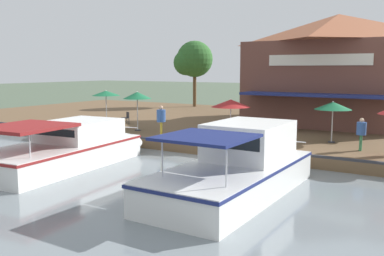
# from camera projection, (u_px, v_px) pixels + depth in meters

# --- Properties ---
(ground_plane) EXTENTS (220.00, 220.00, 0.00)m
(ground_plane) POSITION_uv_depth(u_px,v_px,m) (211.00, 158.00, 21.77)
(ground_plane) COLOR #4C5B47
(quay_deck) EXTENTS (22.00, 56.00, 0.60)m
(quay_deck) POSITION_uv_depth(u_px,v_px,m) (285.00, 127.00, 31.00)
(quay_deck) COLOR brown
(quay_deck) RESTS_ON ground
(quay_edge_fender) EXTENTS (0.20, 50.40, 0.10)m
(quay_edge_fender) POSITION_uv_depth(u_px,v_px,m) (212.00, 145.00, 21.76)
(quay_edge_fender) COLOR #2D2D33
(quay_edge_fender) RESTS_ON quay_deck
(waterfront_restaurant) EXTENTS (11.84, 11.39, 7.81)m
(waterfront_restaurant) POSITION_uv_depth(u_px,v_px,m) (336.00, 68.00, 31.12)
(waterfront_restaurant) COLOR brown
(waterfront_restaurant) RESTS_ON quay_deck
(patio_umbrella_far_corner) EXTENTS (2.20, 2.20, 2.25)m
(patio_umbrella_far_corner) POSITION_uv_depth(u_px,v_px,m) (231.00, 103.00, 23.86)
(patio_umbrella_far_corner) COLOR #B7B7B7
(patio_umbrella_far_corner) RESTS_ON quay_deck
(patio_umbrella_back_row) EXTENTS (1.81, 1.81, 2.51)m
(patio_umbrella_back_row) POSITION_uv_depth(u_px,v_px,m) (137.00, 95.00, 26.97)
(patio_umbrella_back_row) COLOR #B7B7B7
(patio_umbrella_back_row) RESTS_ON quay_deck
(patio_umbrella_by_entrance) EXTENTS (1.85, 1.85, 2.52)m
(patio_umbrella_by_entrance) POSITION_uv_depth(u_px,v_px,m) (106.00, 93.00, 28.29)
(patio_umbrella_by_entrance) COLOR #B7B7B7
(patio_umbrella_by_entrance) RESTS_ON quay_deck
(patio_umbrella_near_quay_edge) EXTENTS (1.94, 1.94, 2.22)m
(patio_umbrella_near_quay_edge) POSITION_uv_depth(u_px,v_px,m) (333.00, 106.00, 22.57)
(patio_umbrella_near_quay_edge) COLOR #B7B7B7
(patio_umbrella_near_quay_edge) RESTS_ON quay_deck
(cafe_chair_far_corner_seat) EXTENTS (0.59, 0.59, 0.85)m
(cafe_chair_far_corner_seat) POSITION_uv_depth(u_px,v_px,m) (126.00, 117.00, 30.61)
(cafe_chair_far_corner_seat) COLOR #2D2D33
(cafe_chair_far_corner_seat) RESTS_ON quay_deck
(cafe_chair_beside_entrance) EXTENTS (0.50, 0.50, 0.85)m
(cafe_chair_beside_entrance) POSITION_uv_depth(u_px,v_px,m) (240.00, 128.00, 25.01)
(cafe_chair_beside_entrance) COLOR #2D2D33
(cafe_chair_beside_entrance) RESTS_ON quay_deck
(cafe_chair_under_first_umbrella) EXTENTS (0.56, 0.56, 0.85)m
(cafe_chair_under_first_umbrella) POSITION_uv_depth(u_px,v_px,m) (249.00, 124.00, 26.68)
(cafe_chair_under_first_umbrella) COLOR #2D2D33
(cafe_chair_under_first_umbrella) RESTS_ON quay_deck
(person_near_entrance) EXTENTS (0.51, 0.51, 1.82)m
(person_near_entrance) POSITION_uv_depth(u_px,v_px,m) (161.00, 117.00, 24.57)
(person_near_entrance) COLOR gold
(person_near_entrance) RESTS_ON quay_deck
(person_at_quay_edge) EXTENTS (0.45, 0.45, 1.58)m
(person_at_quay_edge) POSITION_uv_depth(u_px,v_px,m) (361.00, 130.00, 20.42)
(person_at_quay_edge) COLOR #337547
(person_at_quay_edge) RESTS_ON quay_deck
(motorboat_far_downstream) EXTENTS (9.52, 4.25, 2.12)m
(motorboat_far_downstream) POSITION_uv_depth(u_px,v_px,m) (74.00, 147.00, 20.15)
(motorboat_far_downstream) COLOR white
(motorboat_far_downstream) RESTS_ON river_water
(motorboat_nearest_quay) EXTENTS (9.28, 3.29, 2.44)m
(motorboat_nearest_quay) POSITION_uv_depth(u_px,v_px,m) (244.00, 166.00, 15.82)
(motorboat_nearest_quay) COLOR white
(motorboat_nearest_quay) RESTS_ON river_water
(tree_downstream_bank) EXTENTS (3.93, 3.74, 6.80)m
(tree_downstream_bank) POSITION_uv_depth(u_px,v_px,m) (193.00, 60.00, 44.07)
(tree_downstream_bank) COLOR brown
(tree_downstream_bank) RESTS_ON quay_deck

